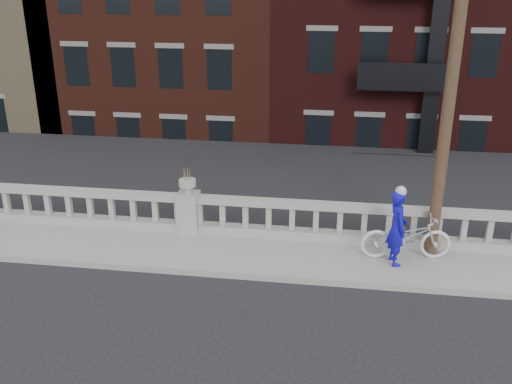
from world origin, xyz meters
The scene contains 8 objects.
ground centered at (0.00, 0.00, 0.00)m, with size 120.00×120.00×0.00m, color black.
sidewalk centered at (0.00, 3.00, 0.07)m, with size 32.00×2.20×0.15m, color gray.
balustrade centered at (0.00, 3.95, 0.64)m, with size 28.00×0.34×1.03m.
planter_pedestal centered at (0.00, 3.95, 0.83)m, with size 0.55×0.55×1.76m.
lower_level centered at (0.56, 23.04, 2.63)m, with size 80.00×44.00×20.80m.
utility_pole centered at (6.20, 3.60, 5.24)m, with size 1.60×0.28×10.00m.
bicycle centered at (5.54, 3.27, 0.72)m, with size 0.75×2.15×1.13m, color white.
cyclist centered at (5.27, 2.96, 1.07)m, with size 0.67×0.44×1.85m, color #120CC0.
Camera 1 is at (3.76, -9.44, 6.70)m, focal length 40.00 mm.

